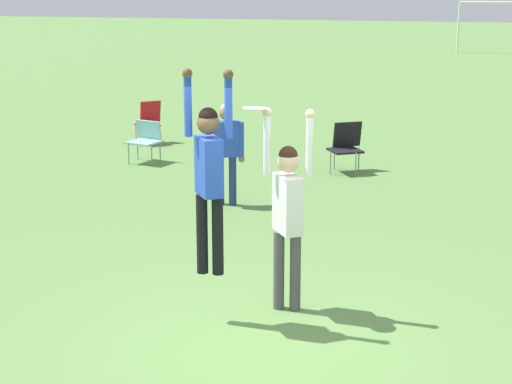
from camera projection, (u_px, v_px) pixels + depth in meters
The scene contains 8 objects.
ground_plane at pixel (257, 338), 8.69m from camera, with size 120.00×120.00×0.00m, color #608C47.
person_jumping at pixel (209, 168), 8.73m from camera, with size 0.53×0.42×2.15m.
person_defending at pixel (288, 205), 9.15m from camera, with size 0.56×0.45×2.24m.
frisbee at pixel (255, 108), 8.83m from camera, with size 0.27×0.27×0.04m.
camping_chair_0 at pixel (346, 144), 15.88m from camera, with size 0.75×0.82×0.91m.
camping_chair_1 at pixel (146, 138), 16.71m from camera, with size 0.69×0.73×0.79m.
camping_chair_3 at pixel (149, 119), 18.53m from camera, with size 0.64×0.72×0.91m.
person_spectator_near at pixel (226, 145), 13.46m from camera, with size 0.60×0.33×1.63m.
Camera 1 is at (1.90, -7.82, 3.60)m, focal length 60.00 mm.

